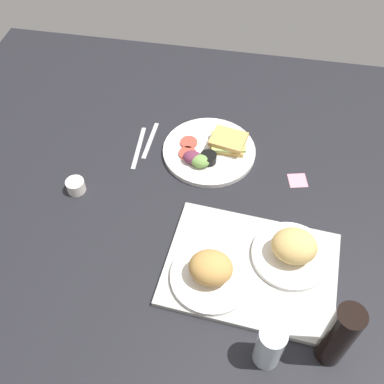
% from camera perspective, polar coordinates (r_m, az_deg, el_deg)
% --- Properties ---
extents(ground_plane, '(1.90, 1.50, 0.03)m').
position_cam_1_polar(ground_plane, '(1.39, 1.03, -0.57)').
color(ground_plane, black).
extents(serving_tray, '(0.47, 0.36, 0.02)m').
position_cam_1_polar(serving_tray, '(1.23, 7.41, -9.53)').
color(serving_tray, '#B2B2AD').
rests_on(serving_tray, ground_plane).
extents(bread_plate_near, '(0.21, 0.21, 0.10)m').
position_cam_1_polar(bread_plate_near, '(1.23, 12.57, -7.09)').
color(bread_plate_near, white).
rests_on(bread_plate_near, serving_tray).
extents(bread_plate_far, '(0.21, 0.21, 0.09)m').
position_cam_1_polar(bread_plate_far, '(1.17, 2.39, -9.96)').
color(bread_plate_far, white).
rests_on(bread_plate_far, serving_tray).
extents(plate_with_salad, '(0.30, 0.30, 0.05)m').
position_cam_1_polar(plate_with_salad, '(1.47, 2.31, 5.26)').
color(plate_with_salad, white).
rests_on(plate_with_salad, ground_plane).
extents(drinking_glass, '(0.06, 0.06, 0.14)m').
position_cam_1_polar(drinking_glass, '(1.09, 9.72, -18.61)').
color(drinking_glass, silver).
rests_on(drinking_glass, ground_plane).
extents(soda_bottle, '(0.06, 0.06, 0.22)m').
position_cam_1_polar(soda_bottle, '(1.09, 18.00, -16.83)').
color(soda_bottle, black).
rests_on(soda_bottle, ground_plane).
extents(espresso_cup, '(0.06, 0.06, 0.04)m').
position_cam_1_polar(espresso_cup, '(1.41, -14.43, 0.75)').
color(espresso_cup, silver).
rests_on(espresso_cup, ground_plane).
extents(fork, '(0.02, 0.17, 0.01)m').
position_cam_1_polar(fork, '(1.53, -5.27, 6.51)').
color(fork, '#B7B7BC').
rests_on(fork, ground_plane).
extents(knife, '(0.02, 0.19, 0.01)m').
position_cam_1_polar(knife, '(1.51, -6.73, 5.59)').
color(knife, '#B7B7BC').
rests_on(knife, ground_plane).
extents(sticky_note, '(0.07, 0.07, 0.00)m').
position_cam_1_polar(sticky_note, '(1.45, 13.15, 1.43)').
color(sticky_note, pink).
rests_on(sticky_note, ground_plane).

